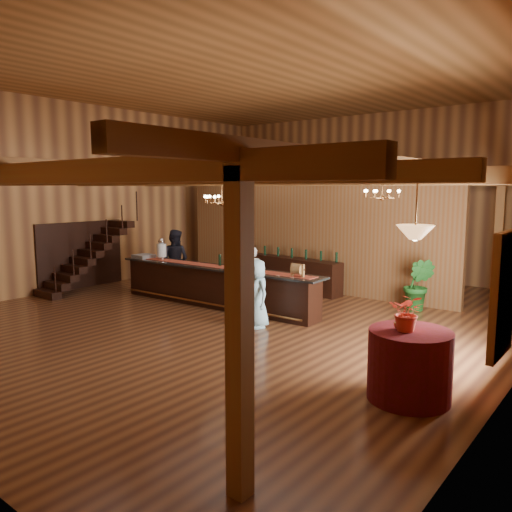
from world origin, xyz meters
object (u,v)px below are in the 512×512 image
Objects in this scene: backbar_shelf at (292,273)px; bartender at (253,275)px; chandelier_right at (382,194)px; guest at (257,293)px; round_table at (409,365)px; floor_plant at (419,285)px; raffle_drum at (298,269)px; staff_second at (175,260)px; chandelier_left at (222,199)px; beverage_dispenser at (162,249)px; pendant_lamp at (415,232)px; tasting_bar at (215,286)px.

backbar_shelf is 2.15m from bartender.
guest is at bearing -131.83° from chandelier_right.
round_table is 0.89× the size of floor_plant.
staff_second reaches higher than raffle_drum.
round_table is 0.78× the size of bartender.
chandelier_right is 0.44× the size of staff_second.
staff_second is (-8.36, 3.17, 0.40)m from round_table.
staff_second reaches higher than floor_plant.
backbar_shelf is at bearing 176.39° from floor_plant.
bartender is (-0.33, 1.52, -2.01)m from chandelier_left.
beverage_dispenser is 8.50m from round_table.
bartender is (-3.37, -0.36, -2.13)m from chandelier_right.
backbar_shelf is 7.92m from round_table.
raffle_drum is 4.55m from pendant_lamp.
chandelier_left is at bearing -134.89° from floor_plant.
staff_second reaches higher than bartender.
chandelier_left reaches higher than raffle_drum.
chandelier_right is at bearing 164.88° from bartender.
tasting_bar is 1.82× the size of backbar_shelf.
beverage_dispenser is at bearing 163.14° from pendant_lamp.
round_table is 4.34m from guest.
chandelier_right reaches higher than raffle_drum.
pendant_lamp is at bearing -2.97° from guest.
chandelier_right reaches higher than guest.
raffle_drum is 0.26× the size of floor_plant.
raffle_drum is at bearing -1.10° from tasting_bar.
raffle_drum is (2.49, 0.04, 0.68)m from tasting_bar.
bartender is at bearing 149.10° from pendant_lamp.
round_table is at bearing 139.91° from staff_second.
guest is at bearing -58.32° from backbar_shelf.
raffle_drum is 0.19× the size of staff_second.
pendant_lamp is at bearing -16.86° from beverage_dispenser.
raffle_drum is at bearing -46.02° from backbar_shelf.
backbar_shelf is 3.78× the size of pendant_lamp.
round_table is at bearing -16.86° from beverage_dispenser.
chandelier_left is 0.54× the size of guest.
guest is at bearing -115.22° from raffle_drum.
raffle_drum reaches higher than round_table.
staff_second is 6.85m from floor_plant.
round_table is 1.46× the size of chandelier_right.
pendant_lamp is at bearing 90.00° from round_table.
staff_second is at bearing 109.93° from beverage_dispenser.
round_table is at bearing -18.96° from chandelier_left.
bartender is (-1.94, 0.80, -0.45)m from raffle_drum.
pendant_lamp is (5.21, -1.79, -0.35)m from chandelier_left.
floor_plant is at bearing -174.35° from bartender.
chandelier_left is 0.44× the size of staff_second.
staff_second is (-6.20, -0.50, -1.98)m from chandelier_right.
raffle_drum is 0.43× the size of chandelier_left.
staff_second is (-8.36, 3.17, -1.50)m from pendant_lamp.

